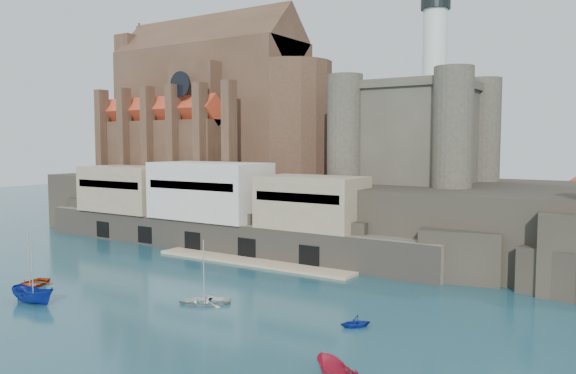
# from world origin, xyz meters

# --- Properties ---
(ground) EXTENTS (300.00, 300.00, 0.00)m
(ground) POSITION_xyz_m (0.00, 0.00, 0.00)
(ground) COLOR #17414E
(ground) RESTS_ON ground
(promontory) EXTENTS (100.00, 36.00, 10.00)m
(promontory) POSITION_xyz_m (-0.19, 39.37, 4.92)
(promontory) COLOR black
(promontory) RESTS_ON ground
(quay) EXTENTS (70.00, 12.00, 13.05)m
(quay) POSITION_xyz_m (-10.19, 23.07, 6.07)
(quay) COLOR #6C6456
(quay) RESTS_ON ground
(church) EXTENTS (47.00, 25.93, 30.51)m
(church) POSITION_xyz_m (-24.13, 41.85, 22.13)
(church) COLOR #452F20
(church) RESTS_ON promontory
(castle_keep) EXTENTS (21.20, 21.20, 29.30)m
(castle_keep) POSITION_xyz_m (16.08, 41.08, 18.31)
(castle_keep) COLOR #433F34
(castle_keep) RESTS_ON promontory
(boat_0) EXTENTS (3.96, 2.48, 5.36)m
(boat_0) POSITION_xyz_m (-11.35, -5.49, 0.00)
(boat_0) COLOR #A12D07
(boat_0) RESTS_ON ground
(boat_2) EXTENTS (2.30, 2.25, 5.49)m
(boat_2) POSITION_xyz_m (-5.15, -9.05, 0.00)
(boat_2) COLOR navy
(boat_2) RESTS_ON ground
(boat_6) EXTENTS (3.08, 3.60, 5.17)m
(boat_6) POSITION_xyz_m (9.27, 0.20, 0.00)
(boat_6) COLOR silver
(boat_6) RESTS_ON ground
(boat_7) EXTENTS (2.69, 2.66, 2.72)m
(boat_7) POSITION_xyz_m (25.19, 1.90, 0.00)
(boat_7) COLOR navy
(boat_7) RESTS_ON ground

